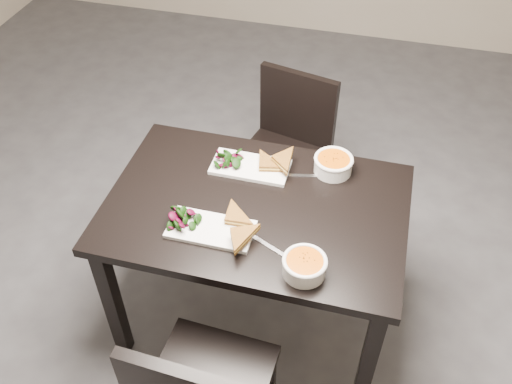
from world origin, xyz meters
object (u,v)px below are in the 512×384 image
table (256,222)px  soup_bowl_far (333,164)px  plate_far (250,167)px  plate_near (211,229)px  chair_far (287,144)px  soup_bowl_near (304,265)px

table → soup_bowl_far: (0.26, 0.28, 0.14)m
table → soup_bowl_far: size_ratio=7.19×
plate_far → plate_near: bearing=-97.7°
table → plate_near: plate_near is taller
plate_far → soup_bowl_far: 0.35m
chair_far → soup_bowl_near: 1.10m
plate_near → plate_far: (0.05, 0.39, 0.00)m
plate_far → table: bearing=-69.1°
plate_near → table: bearing=54.0°
table → soup_bowl_near: bearing=-48.8°
plate_far → chair_far: bearing=84.0°
chair_far → table: bearing=-75.1°
chair_far → soup_bowl_far: chair_far is taller
soup_bowl_near → soup_bowl_far: bearing=88.7°
chair_far → plate_far: 0.60m
table → plate_far: plate_far is taller
table → plate_near: 0.25m
plate_near → soup_bowl_far: size_ratio=1.96×
soup_bowl_near → plate_far: 0.59m
chair_far → plate_near: chair_far is taller
soup_bowl_near → plate_near: bearing=164.4°
chair_far → plate_far: size_ratio=2.57×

